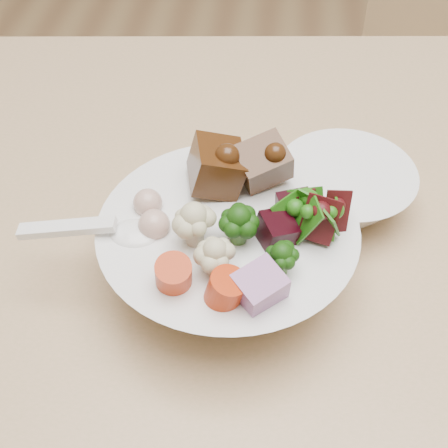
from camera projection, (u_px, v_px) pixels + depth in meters
The scene contains 4 objects.
chair_far at pixel (445, 110), 1.30m from camera, with size 0.44×0.44×0.85m.
food_bowl at pixel (230, 246), 0.57m from camera, with size 0.23×0.23×0.13m.
soup_spoon at pixel (117, 233), 0.54m from camera, with size 0.13×0.04×0.02m.
side_bowl at pixel (344, 189), 0.65m from camera, with size 0.14×0.14×0.05m, color white, non-canonical shape.
Camera 1 is at (-0.21, -0.49, 1.25)m, focal length 50.00 mm.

